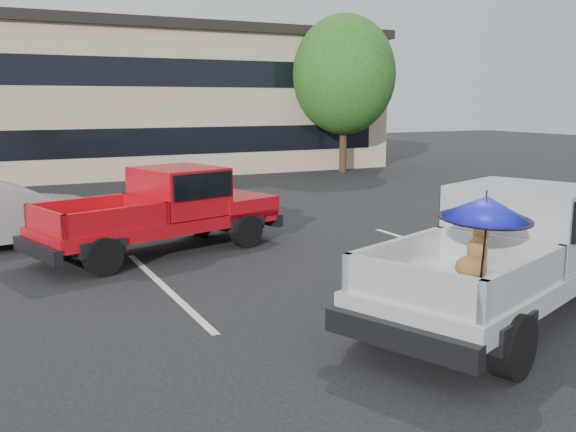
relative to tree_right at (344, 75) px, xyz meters
name	(u,v)px	position (x,y,z in m)	size (l,w,h in m)	color
ground	(381,295)	(-9.00, -16.00, -4.21)	(90.00, 90.00, 0.00)	black
stripe_left	(165,287)	(-12.00, -14.00, -4.21)	(0.12, 5.00, 0.01)	silver
stripe_right	(445,251)	(-6.00, -14.00, -4.21)	(0.12, 5.00, 0.01)	silver
motel_building	(155,99)	(-7.00, 4.99, -1.00)	(20.40, 8.40, 6.30)	tan
tree_right	(344,75)	(0.00, 0.00, 0.00)	(4.46, 4.46, 6.78)	#332114
tree_back	(214,75)	(-3.00, 8.00, 0.20)	(4.68, 4.68, 7.11)	#332114
silver_pickup	(517,244)	(-7.80, -17.63, -3.16)	(6.01, 3.89, 2.06)	black
red_pickup	(173,205)	(-11.05, -11.40, -3.26)	(5.55, 3.25, 1.73)	black
silver_sedan	(5,215)	(-14.18, -9.50, -3.51)	(1.48, 4.25, 1.40)	#AAADB1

